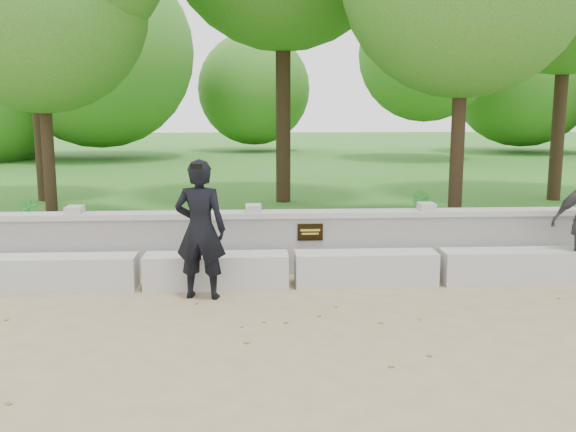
% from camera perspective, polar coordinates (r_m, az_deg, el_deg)
% --- Properties ---
extents(ground, '(80.00, 80.00, 0.00)m').
position_cam_1_polar(ground, '(6.86, 1.35, -10.59)').
color(ground, '#97825C').
rests_on(ground, ground).
extents(lawn, '(40.00, 22.00, 0.25)m').
position_cam_1_polar(lawn, '(20.54, -1.85, 3.46)').
color(lawn, '#245E18').
rests_on(lawn, ground).
extents(concrete_bench, '(11.90, 0.45, 0.45)m').
position_cam_1_polar(concrete_bench, '(8.60, 0.32, -4.78)').
color(concrete_bench, '#B1AFA7').
rests_on(concrete_bench, ground).
extents(parapet_wall, '(12.50, 0.35, 0.90)m').
position_cam_1_polar(parapet_wall, '(9.22, 0.04, -2.25)').
color(parapet_wall, '#A6A49D').
rests_on(parapet_wall, ground).
extents(man_main, '(0.70, 0.63, 1.75)m').
position_cam_1_polar(man_main, '(8.01, -7.80, -1.19)').
color(man_main, black).
rests_on(man_main, ground).
extents(shrub_a, '(0.37, 0.32, 0.59)m').
position_cam_1_polar(shrub_a, '(11.65, -21.96, -0.02)').
color(shrub_a, green).
rests_on(shrub_a, lawn).
extents(shrub_b, '(0.45, 0.45, 0.64)m').
position_cam_1_polar(shrub_b, '(11.58, 11.81, 0.56)').
color(shrub_b, green).
rests_on(shrub_b, lawn).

